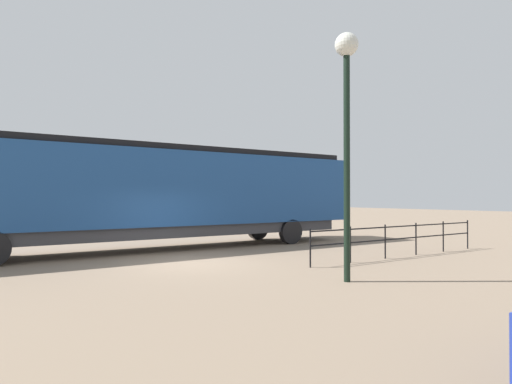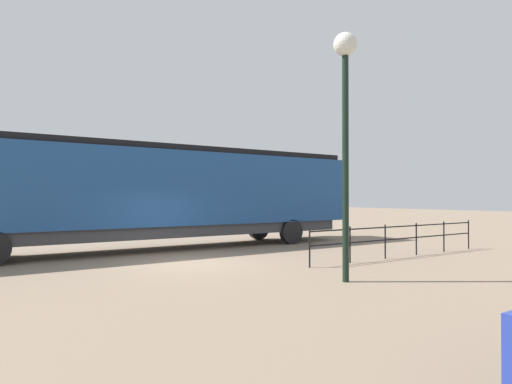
# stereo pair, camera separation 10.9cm
# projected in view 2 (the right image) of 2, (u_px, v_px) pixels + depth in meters

# --- Properties ---
(ground_plane) EXTENTS (120.00, 120.00, 0.00)m
(ground_plane) POSITION_uv_depth(u_px,v_px,m) (188.00, 263.00, 13.91)
(ground_plane) COLOR #84705B
(locomotive) EXTENTS (2.90, 17.94, 4.11)m
(locomotive) POSITION_uv_depth(u_px,v_px,m) (172.00, 192.00, 17.82)
(locomotive) COLOR navy
(locomotive) RESTS_ON ground_plane
(lamp_post) EXTENTS (0.59, 0.59, 6.19)m
(lamp_post) POSITION_uv_depth(u_px,v_px,m) (345.00, 95.00, 10.91)
(lamp_post) COLOR black
(lamp_post) RESTS_ON ground_plane
(platform_fence) EXTENTS (0.05, 8.49, 1.16)m
(platform_fence) POSITION_uv_depth(u_px,v_px,m) (401.00, 236.00, 15.41)
(platform_fence) COLOR black
(platform_fence) RESTS_ON ground_plane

